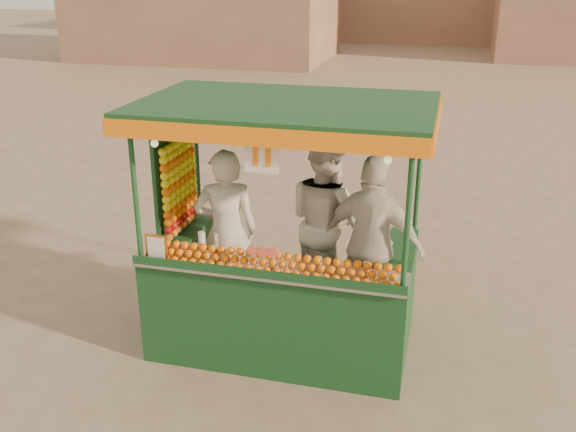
% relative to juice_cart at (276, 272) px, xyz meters
% --- Properties ---
extents(ground, '(90.00, 90.00, 0.00)m').
position_rel_juice_cart_xyz_m(ground, '(0.48, 0.15, -0.80)').
color(ground, '#6F624F').
rests_on(ground, ground).
extents(juice_cart, '(2.71, 1.76, 2.46)m').
position_rel_juice_cart_xyz_m(juice_cart, '(0.00, 0.00, 0.00)').
color(juice_cart, '#103D21').
rests_on(juice_cart, ground).
extents(vendor_left, '(0.72, 0.59, 1.71)m').
position_rel_juice_cart_xyz_m(vendor_left, '(-0.53, 0.08, 0.34)').
color(vendor_left, beige).
rests_on(vendor_left, ground).
extents(vendor_middle, '(1.11, 1.10, 1.81)m').
position_rel_juice_cart_xyz_m(vendor_middle, '(0.40, 0.47, 0.39)').
color(vendor_middle, silver).
rests_on(vendor_middle, ground).
extents(vendor_right, '(1.09, 0.68, 1.73)m').
position_rel_juice_cart_xyz_m(vendor_right, '(0.92, 0.10, 0.36)').
color(vendor_right, silver).
rests_on(vendor_right, ground).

